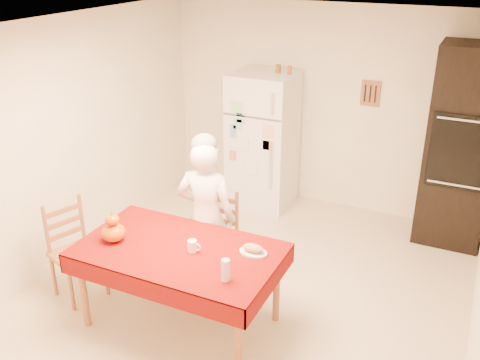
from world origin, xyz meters
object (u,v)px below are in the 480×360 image
Objects in this scene: refrigerator at (263,140)px; oven_cabinet at (461,148)px; bread_plate at (253,252)px; coffee_mug at (192,246)px; pumpkin_lower at (114,233)px; seated_woman at (206,217)px; wine_glass at (226,270)px; chair_far at (216,234)px; dining_table at (179,256)px; chair_left at (73,246)px.

oven_cabinet is at bearing 1.18° from refrigerator.
refrigerator is 7.08× the size of bread_plate.
pumpkin_lower reaches higher than coffee_mug.
pumpkin_lower is (-2.53, -2.72, -0.26)m from oven_cabinet.
seated_woman is 0.61m from coffee_mug.
wine_glass reaches higher than bread_plate.
pumpkin_lower is (-0.70, -0.14, 0.03)m from coffee_mug.
refrigerator is at bearing -92.23° from seated_woman.
coffee_mug is (0.16, -0.72, 0.30)m from chair_far.
coffee_mug is (-1.83, -2.58, -0.29)m from oven_cabinet.
chair_far is at bearing -137.08° from oven_cabinet.
dining_table is 1.79× the size of chair_far.
chair_left is (-1.15, -0.03, -0.18)m from dining_table.
oven_cabinet reaches higher than seated_woman.
chair_far reaches higher than wine_glass.
pumpkin_lower is (-0.51, -0.72, 0.08)m from seated_woman.
oven_cabinet is 2.87m from seated_woman.
pumpkin_lower is 1.18× the size of wine_glass.
pumpkin_lower is 0.87× the size of bread_plate.
refrigerator reaches higher than seated_woman.
chair_left is at bearing 171.23° from pumpkin_lower.
wine_glass is (0.44, -0.25, 0.04)m from coffee_mug.
wine_glass reaches higher than pumpkin_lower.
wine_glass is at bearing -94.58° from bread_plate.
chair_far is 1.06m from pumpkin_lower.
dining_table is at bearing -82.86° from refrigerator.
chair_left is 4.56× the size of pumpkin_lower.
coffee_mug is 0.48× the size of pumpkin_lower.
refrigerator is 2.57m from coffee_mug.
chair_far is 0.29m from seated_woman.
chair_far is at bearing 139.80° from bread_plate.
bread_plate is at bearing 21.43° from coffee_mug.
chair_left is at bearing -172.44° from bread_plate.
oven_cabinet is 12.50× the size of wine_glass.
oven_cabinet reaches higher than chair_left.
bread_plate is (0.47, 0.18, -0.04)m from coffee_mug.
coffee_mug is at bearing 98.46° from seated_woman.
seated_woman is at bearing 149.01° from bread_plate.
pumpkin_lower is at bearing -129.86° from chair_far.
chair_left reaches higher than pumpkin_lower.
bread_plate is (0.92, -2.35, -0.08)m from refrigerator.
dining_table is at bearing -172.73° from coffee_mug.
refrigerator is 1.79× the size of chair_left.
wine_glass is (1.13, -0.11, 0.01)m from pumpkin_lower.
chair_left is at bearing -177.88° from coffee_mug.
oven_cabinet is 22.00× the size of coffee_mug.
refrigerator is 2.29m from oven_cabinet.
coffee_mug is (0.45, -2.53, -0.04)m from refrigerator.
refrigerator reaches higher than chair_far.
coffee_mug is 0.51m from bread_plate.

